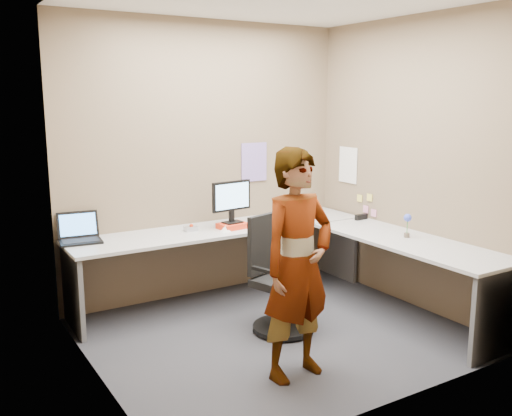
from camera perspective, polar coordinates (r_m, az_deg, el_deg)
ground at (r=4.93m, az=2.19°, el=-12.48°), size 3.00×3.00×0.00m
wall_back at (r=5.68m, az=-5.02°, el=4.78°), size 3.00×0.00×3.00m
wall_right at (r=5.53m, az=15.38°, el=4.26°), size 0.00×2.70×2.70m
wall_left at (r=3.94m, az=-16.16°, el=1.58°), size 0.00×2.70×2.70m
desk at (r=5.27m, az=3.87°, el=-4.14°), size 2.98×2.58×0.73m
paper_ream at (r=5.45m, az=-2.36°, el=-1.78°), size 0.29×0.22×0.05m
monitor at (r=5.41m, az=-2.46°, el=0.98°), size 0.42×0.14×0.40m
laptop at (r=5.20m, az=-17.24°, el=-2.51°), size 0.38×0.33×0.25m
trackball_mouse at (r=5.38m, az=-6.52°, el=-2.03°), size 0.12×0.08×0.07m
origami at (r=5.33m, az=-3.04°, el=-2.04°), size 0.10×0.10×0.06m
stapler at (r=5.93m, az=10.48°, el=-0.89°), size 0.15×0.05×0.05m
flower at (r=5.25m, az=14.91°, el=-1.34°), size 0.07×0.07×0.22m
calendar_purple at (r=5.94m, az=-0.19°, el=4.62°), size 0.30×0.01×0.40m
calendar_white at (r=6.18m, az=9.19°, el=4.26°), size 0.01×0.28×0.38m
sticky_note_a at (r=5.97m, az=11.29°, el=1.03°), size 0.01×0.07×0.07m
sticky_note_b at (r=6.03m, az=10.92°, el=-0.11°), size 0.01×0.07×0.07m
sticky_note_c at (r=5.94m, az=11.69°, el=-0.49°), size 0.01×0.07×0.07m
sticky_note_d at (r=6.08m, az=10.32°, el=0.97°), size 0.01×0.07×0.07m
office_chair at (r=4.88m, az=2.22°, el=-7.70°), size 0.56×0.54×0.98m
person at (r=3.99m, az=4.18°, el=-5.71°), size 0.64×0.46×1.64m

